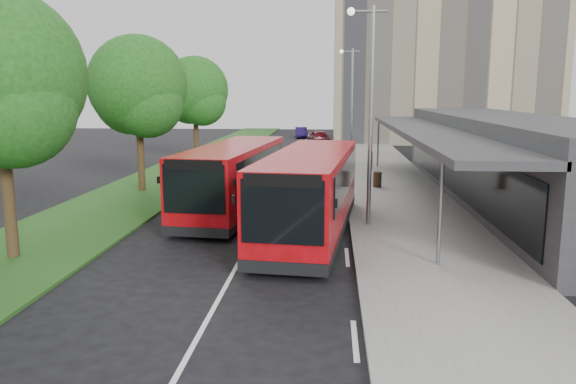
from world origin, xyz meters
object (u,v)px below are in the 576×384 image
object	(u,v)px
lamp_post_far	(351,98)
bus_main	(310,193)
tree_far	(195,94)
bollard	(371,160)
bus_second	(234,178)
litter_bin	(377,179)
car_far	(301,132)
lamp_post_near	(369,103)
car_near	(320,137)
tree_mid	(138,91)

from	to	relation	value
lamp_post_far	bus_main	bearing A→B (deg)	-95.59
tree_far	bollard	world-z (taller)	tree_far
bus_second	bollard	world-z (taller)	bus_second
bus_main	tree_far	bearing A→B (deg)	119.97
litter_bin	car_far	bearing A→B (deg)	99.73
lamp_post_near	litter_bin	bearing A→B (deg)	82.65
bus_main	car_far	world-z (taller)	bus_main
litter_bin	car_near	xyz separation A→B (m)	(-3.62, 26.35, 0.14)
litter_bin	car_far	size ratio (longest dim) A/B	0.22
tree_far	lamp_post_far	bearing A→B (deg)	4.87
lamp_post_far	bollard	distance (m)	5.79
bus_main	bus_second	size ratio (longest dim) A/B	1.04
lamp_post_near	bus_second	world-z (taller)	lamp_post_near
lamp_post_near	tree_far	bearing A→B (deg)	120.29
tree_mid	car_near	bearing A→B (deg)	72.82
bollard	lamp_post_near	bearing A→B (deg)	-94.61
bollard	bus_second	bearing A→B (deg)	-116.27
car_near	car_far	world-z (taller)	car_near
tree_mid	car_far	distance (m)	36.74
car_near	car_far	xyz separation A→B (m)	(-2.28, 8.03, -0.09)
tree_mid	tree_far	size ratio (longest dim) A/B	1.04
litter_bin	lamp_post_near	bearing A→B (deg)	-97.35
litter_bin	bollard	world-z (taller)	bollard
tree_mid	lamp_post_near	size ratio (longest dim) A/B	1.00
lamp_post_far	litter_bin	size ratio (longest dim) A/B	9.97
bollard	car_near	bearing A→B (deg)	101.37
lamp_post_far	bus_main	world-z (taller)	lamp_post_far
tree_mid	bus_main	size ratio (longest dim) A/B	0.74
bus_main	lamp_post_far	bearing A→B (deg)	90.39
tree_far	litter_bin	bearing A→B (deg)	-40.57
lamp_post_far	litter_bin	distance (m)	12.21
car_near	tree_mid	bearing A→B (deg)	-120.65
lamp_post_near	car_far	size ratio (longest dim) A/B	2.19
tree_mid	car_far	xyz separation A→B (m)	(6.34, 35.91, -4.54)
tree_mid	bollard	bearing A→B (deg)	35.85
litter_bin	car_near	size ratio (longest dim) A/B	0.20
tree_far	lamp_post_near	world-z (taller)	lamp_post_near
litter_bin	lamp_post_far	bearing A→B (deg)	95.54
bollard	car_near	distance (m)	19.28
lamp_post_near	bollard	xyz separation A→B (m)	(1.29, 16.02, -4.01)
bus_main	car_near	world-z (taller)	bus_main
bus_second	car_far	bearing A→B (deg)	94.60
bus_second	car_far	xyz separation A→B (m)	(0.68, 40.62, -0.88)
car_far	tree_far	bearing A→B (deg)	-112.29
tree_mid	litter_bin	size ratio (longest dim) A/B	9.92
tree_mid	lamp_post_near	xyz separation A→B (m)	(11.13, -7.05, -0.42)
tree_mid	bollard	world-z (taller)	tree_mid
lamp_post_near	car_far	bearing A→B (deg)	96.36
bus_main	litter_bin	bearing A→B (deg)	78.05
tree_far	bollard	bearing A→B (deg)	-13.70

